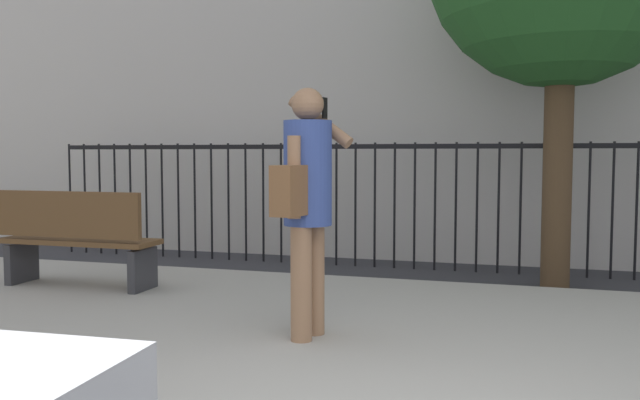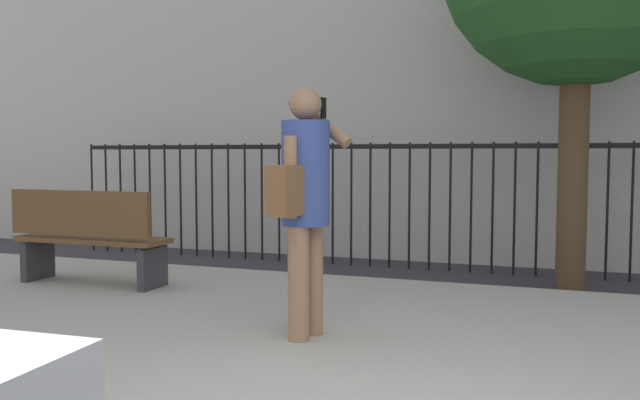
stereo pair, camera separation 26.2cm
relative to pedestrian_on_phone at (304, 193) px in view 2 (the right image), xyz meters
The scene contains 4 objects.
sidewalk 1.55m from the pedestrian_on_phone, 10.33° to the left, with size 28.00×4.40×0.15m, color #9E9B93.
iron_fence 4.04m from the pedestrian_on_phone, 74.67° to the left, with size 12.03×0.04×1.60m.
pedestrian_on_phone is the anchor object (origin of this frame).
street_bench 2.95m from the pedestrian_on_phone, 159.01° to the left, with size 1.60×0.45×0.95m.
Camera 2 is at (0.61, -2.32, 1.46)m, focal length 37.24 mm.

